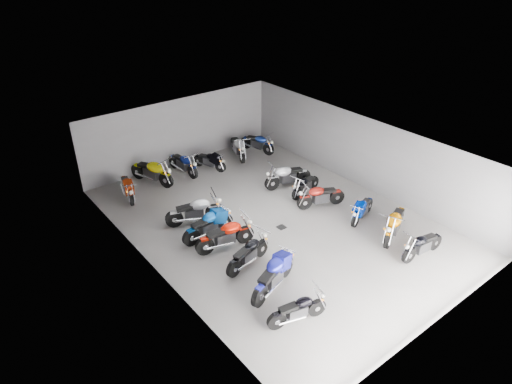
# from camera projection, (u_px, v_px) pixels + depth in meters

# --- Properties ---
(ground) EXTENTS (14.00, 14.00, 0.00)m
(ground) POSITION_uv_depth(u_px,v_px,m) (273.00, 222.00, 17.90)
(ground) COLOR gray
(ground) RESTS_ON ground
(wall_back) EXTENTS (10.00, 0.10, 3.20)m
(wall_back) POSITION_uv_depth(u_px,v_px,m) (180.00, 131.00, 21.92)
(wall_back) COLOR slate
(wall_back) RESTS_ON ground
(wall_left) EXTENTS (0.10, 14.00, 3.20)m
(wall_left) POSITION_uv_depth(u_px,v_px,m) (153.00, 233.00, 14.43)
(wall_left) COLOR slate
(wall_left) RESTS_ON ground
(wall_right) EXTENTS (0.10, 14.00, 3.20)m
(wall_right) POSITION_uv_depth(u_px,v_px,m) (362.00, 152.00, 19.81)
(wall_right) COLOR slate
(wall_right) RESTS_ON ground
(ceiling) EXTENTS (10.00, 14.00, 0.04)m
(ceiling) POSITION_uv_depth(u_px,v_px,m) (275.00, 146.00, 16.33)
(ceiling) COLOR black
(ceiling) RESTS_ON wall_back
(drain_grate) EXTENTS (0.32, 0.32, 0.01)m
(drain_grate) POSITION_uv_depth(u_px,v_px,m) (282.00, 227.00, 17.56)
(drain_grate) COLOR black
(drain_grate) RESTS_ON ground
(motorcycle_left_a) EXTENTS (1.86, 0.60, 0.83)m
(motorcycle_left_a) POSITION_uv_depth(u_px,v_px,m) (298.00, 310.00, 13.06)
(motorcycle_left_a) COLOR black
(motorcycle_left_a) RESTS_ON ground
(motorcycle_left_b) EXTENTS (2.27, 0.93, 1.04)m
(motorcycle_left_b) POSITION_uv_depth(u_px,v_px,m) (274.00, 275.00, 14.22)
(motorcycle_left_b) COLOR black
(motorcycle_left_b) RESTS_ON ground
(motorcycle_left_c) EXTENTS (2.03, 0.60, 0.90)m
(motorcycle_left_c) POSITION_uv_depth(u_px,v_px,m) (248.00, 253.00, 15.31)
(motorcycle_left_c) COLOR black
(motorcycle_left_c) RESTS_ON ground
(motorcycle_left_d) EXTENTS (2.23, 0.61, 0.98)m
(motorcycle_left_d) POSITION_uv_depth(u_px,v_px,m) (226.00, 236.00, 16.14)
(motorcycle_left_d) COLOR black
(motorcycle_left_d) RESTS_ON ground
(motorcycle_left_e) EXTENTS (2.21, 0.45, 0.97)m
(motorcycle_left_e) POSITION_uv_depth(u_px,v_px,m) (209.00, 225.00, 16.75)
(motorcycle_left_e) COLOR black
(motorcycle_left_e) RESTS_ON ground
(motorcycle_left_f) EXTENTS (2.17, 0.92, 0.99)m
(motorcycle_left_f) POSITION_uv_depth(u_px,v_px,m) (195.00, 211.00, 17.57)
(motorcycle_left_f) COLOR black
(motorcycle_left_f) RESTS_ON ground
(motorcycle_right_a) EXTENTS (1.98, 0.43, 0.87)m
(motorcycle_right_a) POSITION_uv_depth(u_px,v_px,m) (422.00, 245.00, 15.76)
(motorcycle_right_a) COLOR black
(motorcycle_right_a) RESTS_ON ground
(motorcycle_right_b) EXTENTS (2.24, 1.05, 1.04)m
(motorcycle_right_b) POSITION_uv_depth(u_px,v_px,m) (395.00, 223.00, 16.77)
(motorcycle_right_b) COLOR black
(motorcycle_right_b) RESTS_ON ground
(motorcycle_right_c) EXTENTS (1.84, 0.71, 0.84)m
(motorcycle_right_c) POSITION_uv_depth(u_px,v_px,m) (362.00, 209.00, 17.86)
(motorcycle_right_c) COLOR black
(motorcycle_right_c) RESTS_ON ground
(motorcycle_right_d) EXTENTS (2.02, 0.84, 0.92)m
(motorcycle_right_d) POSITION_uv_depth(u_px,v_px,m) (320.00, 196.00, 18.67)
(motorcycle_right_d) COLOR black
(motorcycle_right_d) RESTS_ON ground
(motorcycle_right_e) EXTENTS (1.85, 0.52, 0.82)m
(motorcycle_right_e) POSITION_uv_depth(u_px,v_px,m) (305.00, 185.00, 19.60)
(motorcycle_right_e) COLOR black
(motorcycle_right_e) RESTS_ON ground
(motorcycle_right_f) EXTENTS (2.22, 0.69, 0.99)m
(motorcycle_right_f) POSITION_uv_depth(u_px,v_px,m) (287.00, 176.00, 20.15)
(motorcycle_right_f) COLOR black
(motorcycle_right_f) RESTS_ON ground
(motorcycle_back_a) EXTENTS (0.64, 2.03, 0.90)m
(motorcycle_back_a) POSITION_uv_depth(u_px,v_px,m) (127.00, 187.00, 19.32)
(motorcycle_back_a) COLOR black
(motorcycle_back_a) RESTS_ON ground
(motorcycle_back_b) EXTENTS (1.00, 2.29, 1.05)m
(motorcycle_back_b) POSITION_uv_depth(u_px,v_px,m) (152.00, 172.00, 20.43)
(motorcycle_back_b) COLOR black
(motorcycle_back_b) RESTS_ON ground
(motorcycle_back_c) EXTENTS (0.47, 2.16, 0.95)m
(motorcycle_back_c) POSITION_uv_depth(u_px,v_px,m) (183.00, 163.00, 21.31)
(motorcycle_back_c) COLOR black
(motorcycle_back_c) RESTS_ON ground
(motorcycle_back_d) EXTENTS (0.79, 1.77, 0.81)m
(motorcycle_back_d) POSITION_uv_depth(u_px,v_px,m) (210.00, 161.00, 21.74)
(motorcycle_back_d) COLOR black
(motorcycle_back_d) RESTS_ON ground
(motorcycle_back_e) EXTENTS (0.94, 2.16, 0.99)m
(motorcycle_back_e) POSITION_uv_depth(u_px,v_px,m) (238.00, 147.00, 22.91)
(motorcycle_back_e) COLOR black
(motorcycle_back_e) RESTS_ON ground
(motorcycle_back_f) EXTENTS (0.68, 2.03, 0.91)m
(motorcycle_back_f) POSITION_uv_depth(u_px,v_px,m) (258.00, 143.00, 23.48)
(motorcycle_back_f) COLOR black
(motorcycle_back_f) RESTS_ON ground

